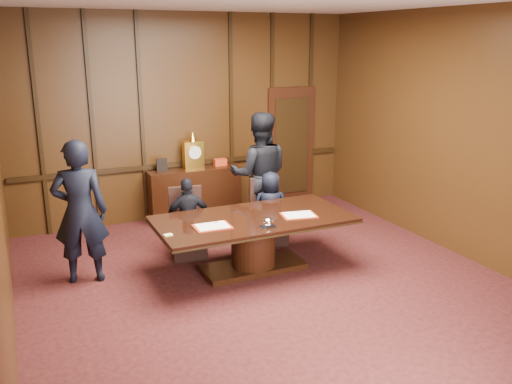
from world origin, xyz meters
TOP-DOWN VIEW (x-y plane):
  - room at (0.07, 0.14)m, footprint 7.00×7.04m
  - sideboard at (0.00, 3.26)m, footprint 1.60×0.45m
  - conference_table at (0.02, 0.79)m, footprint 2.62×1.32m
  - folder_left at (-0.62, 0.65)m, footprint 0.47×0.35m
  - folder_right at (0.60, 0.60)m, footprint 0.51×0.41m
  - inkstand at (0.02, 0.34)m, footprint 0.20×0.14m
  - notepad at (-1.21, 0.59)m, footprint 0.10×0.08m
  - chair_left at (-0.63, 1.67)m, footprint 0.55×0.55m
  - chair_right at (0.67, 1.67)m, footprint 0.52×0.52m
  - signatory_left at (-0.63, 1.59)m, footprint 0.72×0.37m
  - signatory_right at (0.67, 1.59)m, footprint 0.64×0.52m
  - witness_left at (-2.12, 1.42)m, footprint 0.77×0.59m
  - witness_right at (0.70, 2.07)m, footprint 1.16×1.04m

SIDE VIEW (x-z plane):
  - chair_left at x=-0.63m, z-range -0.20..0.79m
  - chair_right at x=0.67m, z-range -0.20..0.79m
  - sideboard at x=0.00m, z-range -0.28..1.26m
  - conference_table at x=0.02m, z-range 0.13..0.89m
  - signatory_right at x=0.67m, z-range 0.00..1.14m
  - signatory_left at x=-0.63m, z-range 0.00..1.18m
  - notepad at x=-1.21m, z-range 0.76..0.77m
  - folder_left at x=-0.62m, z-range 0.76..0.78m
  - folder_right at x=0.60m, z-range 0.76..0.78m
  - inkstand at x=0.02m, z-range 0.76..0.87m
  - witness_left at x=-2.12m, z-range 0.00..1.88m
  - witness_right at x=0.70m, z-range 0.00..1.97m
  - room at x=0.07m, z-range -0.03..3.47m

